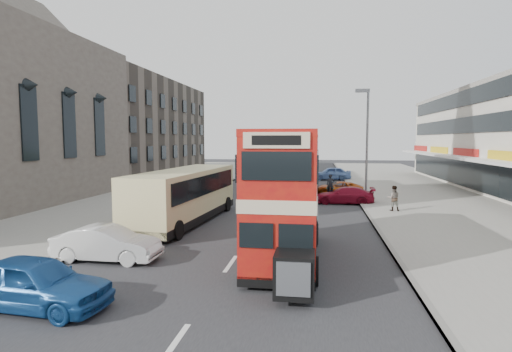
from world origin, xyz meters
The scene contains 18 objects.
ground centered at (0.00, 0.00, 0.00)m, with size 160.00×160.00×0.00m, color #28282B.
road_surface centered at (0.00, 20.00, 0.01)m, with size 12.00×90.00×0.01m, color #28282B.
pavement_right centered at (12.00, 20.00, 0.07)m, with size 12.00×90.00×0.15m, color gray.
pavement_left centered at (-12.00, 20.00, 0.07)m, with size 12.00×90.00×0.15m, color gray.
kerb_left centered at (-6.10, 20.00, 0.07)m, with size 0.20×90.00×0.16m, color gray.
kerb_right centered at (6.10, 20.00, 0.07)m, with size 0.20×90.00×0.16m, color gray.
brick_terrace centered at (-22.00, 38.00, 6.00)m, with size 14.00×28.00×12.00m, color #66594C.
street_lamp centered at (6.52, 18.00, 4.78)m, with size 1.00×0.20×8.12m.
bus_main centered at (1.94, 2.90, 2.47)m, with size 2.35×8.51×4.69m.
bus_second centered at (1.67, 22.96, 2.50)m, with size 3.00×8.69×4.75m.
coach centered at (-4.05, 9.05, 1.58)m, with size 3.30×10.27×2.68m.
car_left_near centered at (-4.36, -2.68, 0.72)m, with size 1.69×4.20×1.43m, color #194B8D.
car_left_front centered at (-4.66, 1.71, 0.65)m, with size 1.39×3.97×1.31m, color silver.
car_right_a centered at (5.00, 16.98, 0.60)m, with size 1.69×4.15×1.20m, color maroon.
car_right_b centered at (4.83, 21.69, 0.54)m, with size 1.80×3.91×1.09m, color #C65713.
car_right_c centered at (4.59, 34.01, 0.74)m, with size 1.76×4.37×1.49m, color #638AC7.
pedestrian_near centered at (7.77, 13.67, 0.94)m, with size 0.58×0.39×1.58m, color gray.
cyclist centered at (4.09, 18.91, 0.63)m, with size 0.70×1.81×1.92m.
Camera 1 is at (3.09, -12.36, 4.54)m, focal length 28.79 mm.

